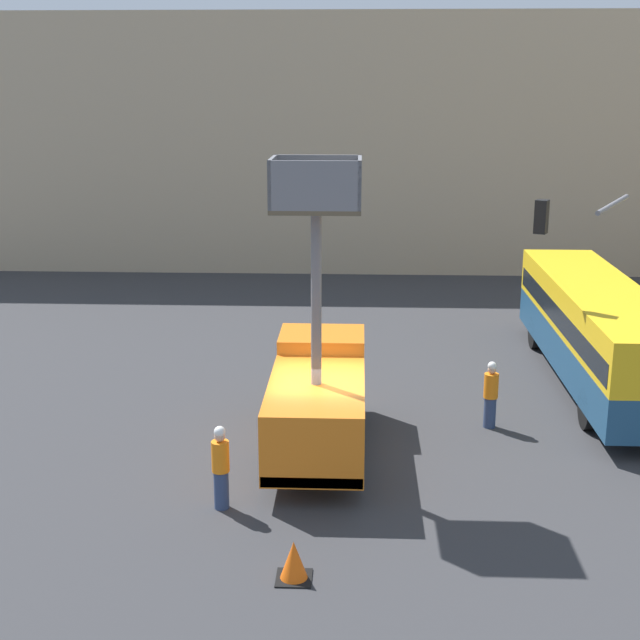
{
  "coord_description": "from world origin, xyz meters",
  "views": [
    {
      "loc": [
        0.81,
        -19.86,
        8.89
      ],
      "look_at": [
        -0.14,
        1.52,
        3.12
      ],
      "focal_mm": 50.0,
      "sensor_mm": 36.0,
      "label": 1
    }
  ],
  "objects_px": {
    "traffic_light_pole": "(628,270)",
    "traffic_cone_near_truck": "(294,561)",
    "road_worker_directing": "(491,395)",
    "road_worker_near_truck": "(221,467)",
    "utility_truck": "(318,393)",
    "city_bus": "(597,327)"
  },
  "relations": [
    {
      "from": "traffic_light_pole",
      "to": "traffic_cone_near_truck",
      "type": "distance_m",
      "value": 12.15
    },
    {
      "from": "road_worker_directing",
      "to": "road_worker_near_truck",
      "type": "bearing_deg",
      "value": -126.86
    },
    {
      "from": "utility_truck",
      "to": "traffic_light_pole",
      "type": "bearing_deg",
      "value": 16.53
    },
    {
      "from": "road_worker_near_truck",
      "to": "traffic_cone_near_truck",
      "type": "xyz_separation_m",
      "value": [
        1.75,
        -2.75,
        -0.59
      ]
    },
    {
      "from": "road_worker_directing",
      "to": "traffic_light_pole",
      "type": "bearing_deg",
      "value": 25.26
    },
    {
      "from": "city_bus",
      "to": "traffic_cone_near_truck",
      "type": "xyz_separation_m",
      "value": [
        -8.26,
        -11.33,
        -1.43
      ]
    },
    {
      "from": "traffic_light_pole",
      "to": "traffic_cone_near_truck",
      "type": "height_order",
      "value": "traffic_light_pole"
    },
    {
      "from": "road_worker_directing",
      "to": "traffic_cone_near_truck",
      "type": "bearing_deg",
      "value": -105.6
    },
    {
      "from": "utility_truck",
      "to": "road_worker_near_truck",
      "type": "distance_m",
      "value": 3.74
    },
    {
      "from": "utility_truck",
      "to": "traffic_cone_near_truck",
      "type": "relative_size",
      "value": 9.59
    },
    {
      "from": "traffic_light_pole",
      "to": "road_worker_near_truck",
      "type": "height_order",
      "value": "traffic_light_pole"
    },
    {
      "from": "road_worker_near_truck",
      "to": "road_worker_directing",
      "type": "height_order",
      "value": "road_worker_near_truck"
    },
    {
      "from": "utility_truck",
      "to": "traffic_light_pole",
      "type": "height_order",
      "value": "utility_truck"
    },
    {
      "from": "city_bus",
      "to": "road_worker_directing",
      "type": "distance_m",
      "value": 5.23
    },
    {
      "from": "road_worker_near_truck",
      "to": "road_worker_directing",
      "type": "relative_size",
      "value": 1.03
    },
    {
      "from": "city_bus",
      "to": "traffic_cone_near_truck",
      "type": "bearing_deg",
      "value": 141.77
    },
    {
      "from": "traffic_light_pole",
      "to": "traffic_cone_near_truck",
      "type": "xyz_separation_m",
      "value": [
        -8.07,
        -8.24,
        -3.81
      ]
    },
    {
      "from": "city_bus",
      "to": "traffic_cone_near_truck",
      "type": "distance_m",
      "value": 14.09
    },
    {
      "from": "traffic_light_pole",
      "to": "traffic_cone_near_truck",
      "type": "bearing_deg",
      "value": -134.39
    },
    {
      "from": "city_bus",
      "to": "traffic_light_pole",
      "type": "relative_size",
      "value": 1.93
    },
    {
      "from": "road_worker_near_truck",
      "to": "traffic_cone_near_truck",
      "type": "height_order",
      "value": "road_worker_near_truck"
    },
    {
      "from": "road_worker_near_truck",
      "to": "road_worker_directing",
      "type": "distance_m",
      "value": 8.06
    }
  ]
}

